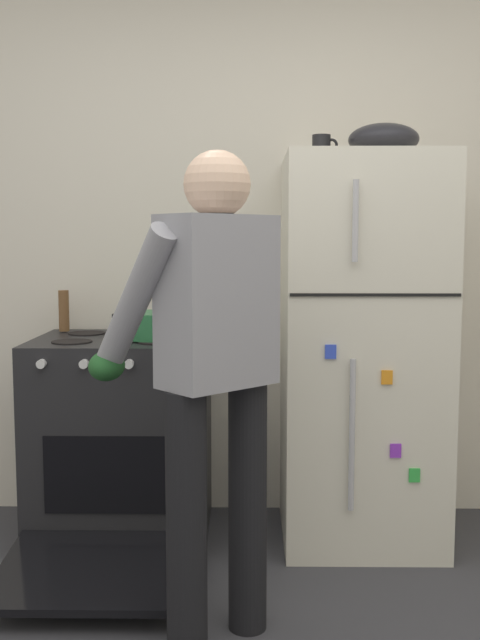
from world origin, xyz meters
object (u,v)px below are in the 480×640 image
person_cook (211,356)px  red_pot (155,325)px  pepper_mill (64,311)px  mixing_bowl (383,140)px  coffee_mug (322,146)px  stove_range (122,440)px  refrigerator (361,350)px

person_cook → red_pot: person_cook is taller
pepper_mill → mixing_bowl: bearing=-7.9°
pepper_mill → mixing_bowl: 1.64m
coffee_mug → mixing_bowl: mixing_bowl is taller
mixing_bowl → stove_range: bearing=-179.1°
stove_range → coffee_mug: size_ratio=10.81×
refrigerator → stove_range: size_ratio=1.39×
red_pot → coffee_mug: coffee_mug is taller
refrigerator → person_cook: bearing=-124.8°
stove_range → mixing_bowl: mixing_bowl is taller
stove_range → pepper_mill: 0.67m
mixing_bowl → pepper_mill: bearing=172.1°
coffee_mug → refrigerator: bearing=-15.8°
person_cook → mixing_bowl: bearing=51.9°
pepper_mill → mixing_bowl: (1.44, -0.20, 0.75)m
stove_range → red_pot: (0.16, -0.03, 0.52)m
pepper_mill → mixing_bowl: size_ratio=0.64×
red_pot → pepper_mill: bearing=151.5°
coffee_mug → red_pot: bearing=-172.1°
person_cook → coffee_mug: bearing=65.0°
stove_range → mixing_bowl: bearing=0.9°
person_cook → coffee_mug: size_ratio=14.28×
mixing_bowl → red_pot: bearing=-177.1°
stove_range → red_pot: red_pot is taller
stove_range → mixing_bowl: 1.74m
red_pot → mixing_bowl: (0.98, 0.05, 0.79)m
person_cook → mixing_bowl: size_ratio=5.33×
refrigerator → red_pot: bearing=-176.8°
refrigerator → pepper_mill: size_ratio=8.80×
person_cook → red_pot: (-0.29, 0.83, 0.00)m
red_pot → pepper_mill: size_ratio=1.95×
refrigerator → pepper_mill: refrigerator is taller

